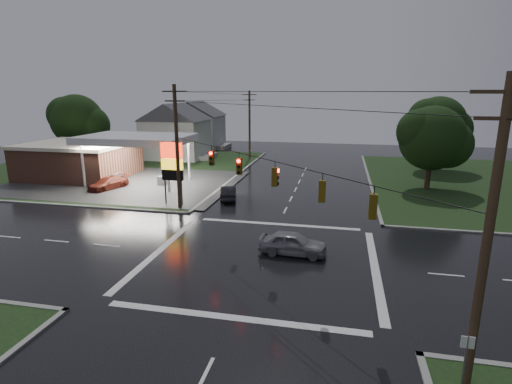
% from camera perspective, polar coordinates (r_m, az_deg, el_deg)
% --- Properties ---
extents(ground, '(120.00, 120.00, 0.00)m').
position_cam_1_polar(ground, '(25.88, 0.81, -9.52)').
color(ground, black).
rests_on(ground, ground).
extents(grass_nw, '(36.00, 36.00, 0.08)m').
position_cam_1_polar(grass_nw, '(58.89, -19.52, 3.25)').
color(grass_nw, black).
rests_on(grass_nw, ground).
extents(gas_station, '(26.20, 18.00, 5.60)m').
position_cam_1_polar(gas_station, '(53.12, -22.95, 4.57)').
color(gas_station, '#2D2D2D').
rests_on(gas_station, ground).
extents(pylon_sign, '(2.00, 0.35, 6.00)m').
position_cam_1_polar(pylon_sign, '(37.51, -11.91, 4.08)').
color(pylon_sign, '#59595E').
rests_on(pylon_sign, ground).
extents(utility_pole_nw, '(2.20, 0.32, 11.00)m').
position_cam_1_polar(utility_pole_nw, '(35.95, -11.22, 6.44)').
color(utility_pole_nw, '#382619').
rests_on(utility_pole_nw, ground).
extents(utility_pole_se, '(2.20, 0.32, 11.00)m').
position_cam_1_polar(utility_pole_se, '(15.34, 30.18, -5.62)').
color(utility_pole_se, '#382619').
rests_on(utility_pole_se, ground).
extents(utility_pole_n, '(2.20, 0.32, 10.50)m').
position_cam_1_polar(utility_pole_n, '(63.04, -0.93, 9.71)').
color(utility_pole_n, '#382619').
rests_on(utility_pole_n, ground).
extents(traffic_signals, '(26.87, 26.87, 1.47)m').
position_cam_1_polar(traffic_signals, '(24.00, 0.90, 4.77)').
color(traffic_signals, black).
rests_on(traffic_signals, ground).
extents(house_near, '(11.05, 8.48, 8.60)m').
position_cam_1_polar(house_near, '(64.79, -11.37, 8.62)').
color(house_near, silver).
rests_on(house_near, ground).
extents(house_far, '(11.05, 8.48, 8.60)m').
position_cam_1_polar(house_far, '(76.26, -8.49, 9.54)').
color(house_far, silver).
rests_on(house_far, ground).
extents(tree_nw_behind, '(8.93, 7.60, 10.00)m').
position_cam_1_polar(tree_nw_behind, '(65.79, -24.08, 9.31)').
color(tree_nw_behind, black).
rests_on(tree_nw_behind, ground).
extents(tree_ne_near, '(7.99, 6.80, 8.98)m').
position_cam_1_polar(tree_ne_near, '(46.49, 24.01, 7.00)').
color(tree_ne_near, black).
rests_on(tree_ne_near, ground).
extents(tree_ne_far, '(8.46, 7.20, 9.80)m').
position_cam_1_polar(tree_ne_far, '(58.76, 24.65, 8.81)').
color(tree_ne_far, black).
rests_on(tree_ne_far, ground).
extents(car_north, '(2.44, 4.41, 1.38)m').
position_cam_1_polar(car_north, '(39.50, -3.95, -0.08)').
color(car_north, black).
rests_on(car_north, ground).
extents(car_crossing, '(4.52, 2.00, 1.51)m').
position_cam_1_polar(car_crossing, '(26.43, 5.28, -7.29)').
color(car_crossing, gray).
rests_on(car_crossing, ground).
extents(car_pump, '(3.37, 5.06, 1.36)m').
position_cam_1_polar(car_pump, '(46.32, -20.37, 1.18)').
color(car_pump, maroon).
rests_on(car_pump, ground).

